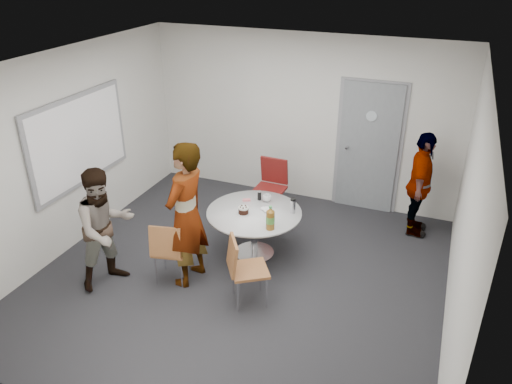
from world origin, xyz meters
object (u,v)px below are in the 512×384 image
at_px(person_main, 186,215).
at_px(person_right, 420,185).
at_px(table, 256,218).
at_px(chair_near_left, 169,247).
at_px(whiteboard, 79,140).
at_px(chair_far, 271,182).
at_px(door, 368,148).
at_px(chair_near_right, 242,265).
at_px(person_left, 105,228).

xyz_separation_m(person_main, person_right, (2.52, 2.24, -0.15)).
bearing_deg(table, chair_near_left, -127.64).
relative_size(whiteboard, chair_far, 2.01).
height_order(door, chair_far, door).
bearing_deg(whiteboard, chair_far, 32.45).
distance_m(chair_near_left, person_right, 3.63).
distance_m(chair_near_left, chair_near_right, 0.99).
bearing_deg(whiteboard, person_right, 21.64).
xyz_separation_m(door, person_left, (-2.57, -3.18, -0.25)).
bearing_deg(whiteboard, chair_near_left, -20.89).
xyz_separation_m(table, person_left, (-1.47, -1.24, 0.20)).
bearing_deg(door, table, -119.43).
relative_size(chair_near_right, person_left, 0.56).
bearing_deg(person_left, chair_near_left, -44.38).
height_order(chair_near_left, chair_near_right, chair_near_right).
bearing_deg(chair_near_right, person_left, -115.88).
xyz_separation_m(door, whiteboard, (-3.56, -2.28, 0.42)).
distance_m(chair_near_left, person_main, 0.48).
relative_size(chair_far, person_main, 0.51).
bearing_deg(person_left, table, -23.82).
relative_size(chair_near_left, chair_far, 0.91).
bearing_deg(person_main, whiteboard, -99.55).
xyz_separation_m(chair_near_left, person_left, (-0.71, -0.25, 0.26)).
bearing_deg(door, person_right, -32.03).
height_order(person_main, person_right, person_main).
height_order(whiteboard, person_main, whiteboard).
relative_size(person_main, person_right, 1.19).
xyz_separation_m(chair_near_right, person_left, (-1.70, -0.23, 0.24)).
bearing_deg(chair_far, chair_near_left, 76.22).
height_order(person_main, person_left, person_main).
relative_size(chair_near_left, person_left, 0.55).
height_order(door, person_main, door).
distance_m(whiteboard, chair_far, 2.83).
bearing_deg(chair_far, person_left, 62.86).
relative_size(whiteboard, table, 1.50).
relative_size(whiteboard, chair_near_right, 2.17).
bearing_deg(person_right, person_main, 129.26).
xyz_separation_m(chair_near_left, chair_near_right, (0.99, -0.02, 0.01)).
bearing_deg(person_right, chair_near_right, 142.20).
bearing_deg(chair_near_left, whiteboard, 146.82).
height_order(table, chair_near_right, table).
xyz_separation_m(whiteboard, chair_near_left, (1.70, -0.65, -0.93)).
bearing_deg(chair_near_right, door, 130.03).
bearing_deg(door, chair_near_left, -122.36).
bearing_deg(chair_far, person_right, -170.45).
bearing_deg(person_right, chair_near_left, 129.12).
bearing_deg(person_main, chair_far, 173.94).
xyz_separation_m(door, person_right, (0.85, -0.53, -0.24)).
bearing_deg(chair_far, door, -145.54).
bearing_deg(chair_near_right, chair_near_left, -124.86).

